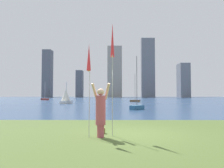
{
  "coord_description": "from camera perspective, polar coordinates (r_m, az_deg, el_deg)",
  "views": [
    {
      "loc": [
        -0.78,
        -9.09,
        1.6
      ],
      "look_at": [
        -0.89,
        6.71,
        2.31
      ],
      "focal_mm": 35.79,
      "sensor_mm": 36.0,
      "label": 1
    }
  ],
  "objects": [
    {
      "name": "ground",
      "position": [
        60.08,
        1.15,
        -4.15
      ],
      "size": [
        120.0,
        138.0,
        0.12
      ],
      "color": "#475B28"
    },
    {
      "name": "sailboat_1",
      "position": [
        37.61,
        -11.69,
        -3.2
      ],
      "size": [
        1.79,
        3.16,
        3.55
      ],
      "color": "silver",
      "rests_on": "ground"
    },
    {
      "name": "bag",
      "position": [
        9.27,
        -2.5,
        -11.8
      ],
      "size": [
        0.23,
        0.18,
        0.23
      ],
      "color": "olive",
      "rests_on": "ground"
    },
    {
      "name": "skyline_tower_0",
      "position": [
        111.49,
        -16.14,
        2.54
      ],
      "size": [
        4.06,
        5.12,
        22.66
      ],
      "color": "#565B66",
      "rests_on": "ground"
    },
    {
      "name": "skyline_tower_3",
      "position": [
        104.86,
        9.15,
        4.1
      ],
      "size": [
        6.11,
        3.12,
        27.42
      ],
      "color": "slate",
      "rests_on": "ground"
    },
    {
      "name": "skyline_tower_2",
      "position": [
        107.99,
        0.68,
        3.05
      ],
      "size": [
        6.81,
        7.14,
        24.34
      ],
      "color": "gray",
      "rests_on": "ground"
    },
    {
      "name": "sailboat_2",
      "position": [
        61.44,
        -16.79,
        -3.66
      ],
      "size": [
        2.52,
        1.96,
        4.79
      ],
      "color": "maroon",
      "rests_on": "ground"
    },
    {
      "name": "sailboat_5",
      "position": [
        45.51,
        5.91,
        -4.21
      ],
      "size": [
        2.14,
        1.69,
        5.78
      ],
      "color": "brown",
      "rests_on": "ground"
    },
    {
      "name": "skyline_tower_4",
      "position": [
        110.41,
        17.78,
        0.85
      ],
      "size": [
        4.56,
        7.17,
        15.91
      ],
      "color": "slate",
      "rests_on": "ground"
    },
    {
      "name": "kite_flag_right",
      "position": [
        9.06,
        0.11,
        10.48
      ],
      "size": [
        0.16,
        0.71,
        4.43
      ],
      "color": "#B2B2B7",
      "rests_on": "ground"
    },
    {
      "name": "sailboat_7",
      "position": [
        23.06,
        6.39,
        -5.74
      ],
      "size": [
        1.61,
        1.65,
        5.51
      ],
      "color": "#2D6084",
      "rests_on": "ground"
    },
    {
      "name": "skyline_tower_1",
      "position": [
        108.41,
        -8.28,
        0.0
      ],
      "size": [
        3.06,
        5.45,
        12.83
      ],
      "color": "#565B66",
      "rests_on": "ground"
    },
    {
      "name": "kite_flag_left",
      "position": [
        8.39,
        -5.92,
        6.17
      ],
      "size": [
        0.16,
        0.46,
        3.47
      ],
      "color": "#B2B2B7",
      "rests_on": "ground"
    },
    {
      "name": "person",
      "position": [
        8.36,
        -2.92,
        -6.76
      ],
      "size": [
        0.74,
        0.55,
        2.02
      ],
      "rotation": [
        0.0,
        0.0,
        -0.29
      ],
      "color": "#B24C59",
      "rests_on": "ground"
    }
  ]
}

